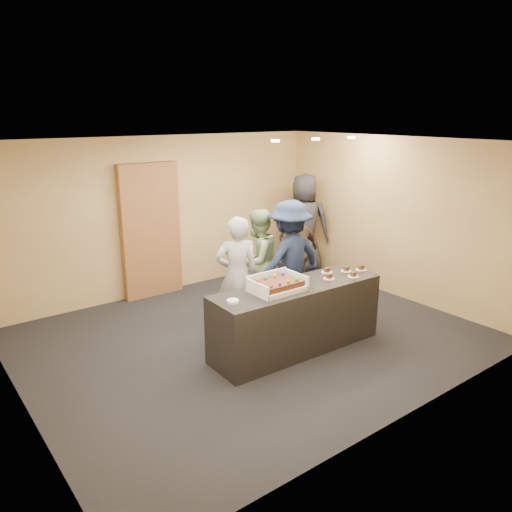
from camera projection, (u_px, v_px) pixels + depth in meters
The scene contains 17 objects.
room at pixel (252, 245), 6.70m from camera, with size 6.04×6.00×2.70m.
serving_counter at pixel (296, 317), 6.61m from camera, with size 2.40×0.70×0.90m, color black.
storage_cabinet at pixel (151, 231), 8.41m from camera, with size 1.04×0.15×2.28m, color brown.
cake_box at pixel (276, 287), 6.29m from camera, with size 0.67×0.46×0.20m.
sheet_cake at pixel (278, 283), 6.26m from camera, with size 0.57×0.39×0.11m.
plate_stack at pixel (233, 301), 5.89m from camera, with size 0.14×0.14×0.04m, color white.
slice_a at pixel (329, 277), 6.73m from camera, with size 0.15×0.15×0.07m.
slice_b at pixel (327, 271), 7.00m from camera, with size 0.15×0.15×0.07m.
slice_c at pixel (353, 275), 6.82m from camera, with size 0.15×0.15×0.07m.
slice_d at pixel (346, 270), 7.06m from camera, with size 0.15×0.15×0.07m.
slice_e at pixel (361, 268), 7.11m from camera, with size 0.15×0.15×0.07m.
person_server_grey at pixel (237, 275), 7.03m from camera, with size 0.62×0.41×1.70m, color #A6A6AB.
person_sage_man at pixel (258, 261), 7.78m from camera, with size 0.80×0.62×1.65m, color gray.
person_navy_man at pixel (289, 260), 7.55m from camera, with size 1.18×0.68×1.82m, color #18223C.
person_brown_extra at pixel (298, 252), 8.42m from camera, with size 0.92×0.38×1.58m, color brown.
person_dark_suit at pixel (304, 225), 9.55m from camera, with size 0.96×0.63×1.97m, color #232227.
ceiling_spotlights at pixel (316, 139), 7.64m from camera, with size 1.72×0.12×0.03m.
Camera 1 is at (-3.87, -5.19, 3.07)m, focal length 35.00 mm.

